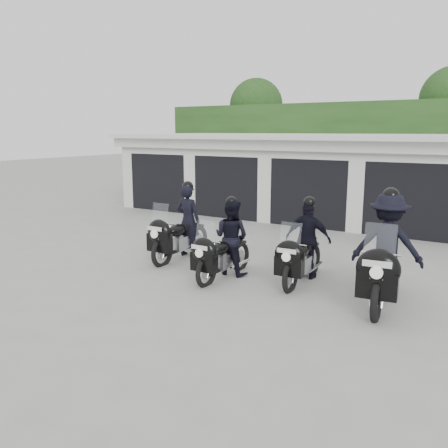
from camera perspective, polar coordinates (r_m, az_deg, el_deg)
The scene contains 7 objects.
ground at distance 10.93m, azimuth -1.03°, elevation -5.28°, with size 80.00×80.00×0.00m, color gray.
garage_block at distance 17.86m, azimuth 13.24°, elevation 5.53°, with size 16.40×6.80×2.96m.
background_vegetation at distance 22.35m, azimuth 18.42°, elevation 9.80°, with size 20.00×3.90×5.80m.
police_bike_a at distance 11.58m, azimuth -5.20°, elevation -0.45°, with size 0.66×2.23×1.94m.
police_bike_b at distance 10.14m, azimuth 0.35°, elevation -2.21°, with size 0.81×2.04×1.78m.
police_bike_c at distance 10.00m, azimuth 9.74°, elevation -2.45°, with size 1.01×2.09×1.82m.
police_bike_d at distance 9.13m, azimuth 18.90°, elevation -3.26°, with size 1.36×2.47×2.15m.
Camera 1 is at (5.71, -8.78, 3.10)m, focal length 38.00 mm.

